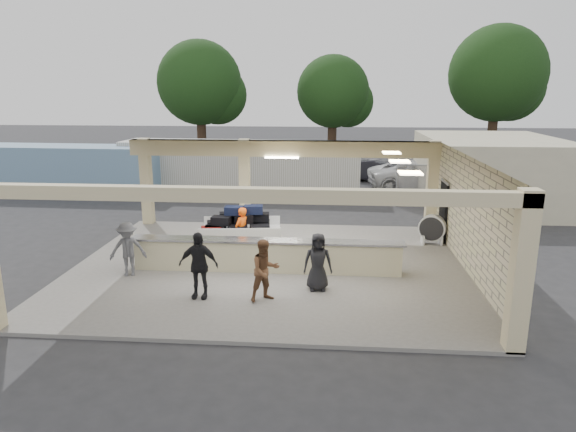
# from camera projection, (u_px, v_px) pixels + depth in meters

# --- Properties ---
(ground) EXTENTS (120.00, 120.00, 0.00)m
(ground) POSITION_uv_depth(u_px,v_px,m) (269.00, 268.00, 16.05)
(ground) COLOR #2B2B2E
(ground) RESTS_ON ground
(pavilion) EXTENTS (12.01, 10.00, 3.55)m
(pavilion) POSITION_uv_depth(u_px,v_px,m) (277.00, 221.00, 16.34)
(pavilion) COLOR slate
(pavilion) RESTS_ON ground
(baggage_counter) EXTENTS (8.20, 0.58, 0.98)m
(baggage_counter) POSITION_uv_depth(u_px,v_px,m) (267.00, 255.00, 15.42)
(baggage_counter) COLOR beige
(baggage_counter) RESTS_ON pavilion
(luggage_cart) EXTENTS (2.83, 1.95, 1.55)m
(luggage_cart) POSITION_uv_depth(u_px,v_px,m) (239.00, 227.00, 17.23)
(luggage_cart) COLOR silver
(luggage_cart) RESTS_ON pavilion
(drum_fan) EXTENTS (0.99, 0.65, 1.05)m
(drum_fan) POSITION_uv_depth(u_px,v_px,m) (432.00, 228.00, 18.10)
(drum_fan) COLOR silver
(drum_fan) RESTS_ON pavilion
(baggage_handler) EXTENTS (0.57, 0.66, 1.60)m
(baggage_handler) POSITION_uv_depth(u_px,v_px,m) (242.00, 231.00, 16.86)
(baggage_handler) COLOR #FF570D
(baggage_handler) RESTS_ON pavilion
(passenger_a) EXTENTS (0.86, 0.71, 1.64)m
(passenger_a) POSITION_uv_depth(u_px,v_px,m) (265.00, 270.00, 13.19)
(passenger_a) COLOR brown
(passenger_a) RESTS_ON pavilion
(passenger_b) EXTENTS (1.06, 0.41, 1.78)m
(passenger_b) POSITION_uv_depth(u_px,v_px,m) (198.00, 265.00, 13.37)
(passenger_b) COLOR black
(passenger_b) RESTS_ON pavilion
(passenger_c) EXTENTS (1.10, 0.65, 1.61)m
(passenger_c) POSITION_uv_depth(u_px,v_px,m) (128.00, 249.00, 14.97)
(passenger_c) COLOR #4F5055
(passenger_c) RESTS_ON pavilion
(passenger_d) EXTENTS (0.81, 0.39, 1.60)m
(passenger_d) POSITION_uv_depth(u_px,v_px,m) (318.00, 262.00, 13.90)
(passenger_d) COLOR black
(passenger_d) RESTS_ON pavilion
(car_white_a) EXTENTS (5.87, 3.26, 1.60)m
(car_white_a) POSITION_uv_depth(u_px,v_px,m) (421.00, 176.00, 28.13)
(car_white_a) COLOR silver
(car_white_a) RESTS_ON ground
(car_white_b) EXTENTS (4.73, 2.91, 1.40)m
(car_white_b) POSITION_uv_depth(u_px,v_px,m) (485.00, 177.00, 28.39)
(car_white_b) COLOR silver
(car_white_b) RESTS_ON ground
(car_dark) EXTENTS (4.06, 2.41, 1.28)m
(car_dark) POSITION_uv_depth(u_px,v_px,m) (377.00, 171.00, 30.73)
(car_dark) COLOR black
(car_dark) RESTS_ON ground
(container_white) EXTENTS (12.72, 3.15, 2.73)m
(container_white) POSITION_uv_depth(u_px,v_px,m) (241.00, 167.00, 27.29)
(container_white) COLOR silver
(container_white) RESTS_ON ground
(container_blue) EXTENTS (9.83, 2.66, 2.54)m
(container_blue) POSITION_uv_depth(u_px,v_px,m) (71.00, 170.00, 27.08)
(container_blue) COLOR #6B8EAB
(container_blue) RESTS_ON ground
(fence) EXTENTS (12.06, 0.06, 2.03)m
(fence) POSITION_uv_depth(u_px,v_px,m) (528.00, 187.00, 23.63)
(fence) COLOR gray
(fence) RESTS_ON ground
(tree_left) EXTENTS (6.60, 6.30, 9.00)m
(tree_left) POSITION_uv_depth(u_px,v_px,m) (204.00, 86.00, 38.65)
(tree_left) COLOR #382619
(tree_left) RESTS_ON ground
(tree_mid) EXTENTS (6.00, 5.60, 8.00)m
(tree_mid) POSITION_uv_depth(u_px,v_px,m) (337.00, 95.00, 39.95)
(tree_mid) COLOR #382619
(tree_mid) RESTS_ON ground
(tree_right) EXTENTS (7.20, 7.00, 10.00)m
(tree_right) POSITION_uv_depth(u_px,v_px,m) (501.00, 77.00, 37.74)
(tree_right) COLOR #382619
(tree_right) RESTS_ON ground
(adjacent_building) EXTENTS (6.00, 8.00, 3.20)m
(adjacent_building) POSITION_uv_depth(u_px,v_px,m) (489.00, 171.00, 24.58)
(adjacent_building) COLOR beige
(adjacent_building) RESTS_ON ground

